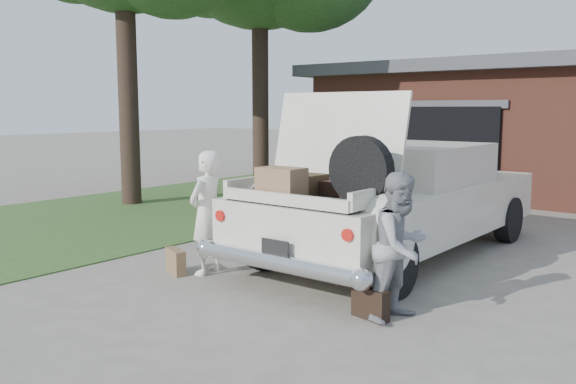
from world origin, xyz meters
The scene contains 7 objects.
ground centered at (0.00, 0.00, 0.00)m, with size 90.00×90.00×0.00m, color gray.
grass_strip centered at (-5.50, 3.00, 0.01)m, with size 6.00×16.00×0.02m, color #2D4C1E.
sedan centered at (0.53, 2.52, 0.84)m, with size 2.28×5.72×2.35m.
woman_left centered at (-0.92, 0.06, 0.81)m, with size 0.59×0.39×1.61m, color white.
woman_right centered at (1.90, 0.05, 0.76)m, with size 0.74×0.58×1.52m, color gray.
suitcase_left centered at (-1.24, -0.21, 0.16)m, with size 0.42×0.13×0.33m, color olive.
suitcase_right centered at (1.66, -0.13, 0.16)m, with size 0.42×0.13×0.32m, color black.
Camera 1 is at (4.74, -5.39, 2.14)m, focal length 38.00 mm.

